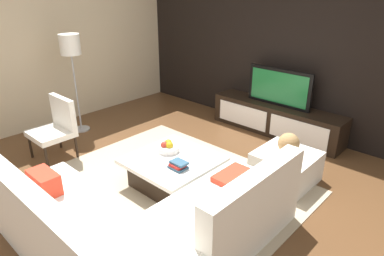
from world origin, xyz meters
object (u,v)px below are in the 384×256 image
accent_chair_near (56,125)px  book_stack (178,165)px  coffee_table (173,171)px  television (279,87)px  decorative_ball (289,143)px  floor_lamp (71,51)px  fruit_bowl (168,147)px  media_console (276,119)px  sectional_couch (140,226)px  ottoman (286,167)px

accent_chair_near → book_stack: accent_chair_near is taller
coffee_table → television: bearing=87.5°
television → decorative_ball: television is taller
floor_lamp → coffee_table: bearing=-3.4°
coffee_table → fruit_bowl: 0.31m
coffee_table → decorative_ball: 1.47m
television → book_stack: 2.45m
media_console → sectional_couch: bearing=-81.5°
sectional_couch → ottoman: sectional_couch is taller
television → book_stack: bearing=-87.2°
coffee_table → floor_lamp: size_ratio=0.62×
television → accent_chair_near: size_ratio=1.26×
sectional_couch → coffee_table: sectional_couch is taller
accent_chair_near → media_console: bearing=47.1°
sectional_couch → accent_chair_near: bearing=169.7°
television → decorative_ball: bearing=-55.1°
decorative_ball → book_stack: (-0.75, -1.17, -0.11)m
sectional_couch → book_stack: 0.96m
sectional_couch → media_console: bearing=98.5°
media_console → decorative_ball: size_ratio=8.50×
floor_lamp → book_stack: floor_lamp is taller
television → accent_chair_near: bearing=-123.5°
coffee_table → accent_chair_near: (-1.79, -0.56, 0.29)m
floor_lamp → fruit_bowl: floor_lamp is taller
television → coffee_table: (-0.10, -2.30, -0.60)m
sectional_couch → floor_lamp: size_ratio=1.40×
media_console → accent_chair_near: (-1.89, -2.86, 0.24)m
fruit_bowl → accent_chair_near: bearing=-157.6°
coffee_table → ottoman: 1.43m
coffee_table → decorative_ball: decorative_ball is taller
sectional_couch → book_stack: (-0.37, 0.87, 0.14)m
media_console → ottoman: size_ratio=3.20×
television → book_stack: size_ratio=5.35×
media_console → floor_lamp: size_ratio=1.39×
sectional_couch → coffee_table: 1.16m
media_console → coffee_table: bearing=-92.5°
coffee_table → ottoman: (0.97, 1.05, -0.00)m
coffee_table → floor_lamp: 2.69m
ottoman → decorative_ball: 0.33m
coffee_table → book_stack: book_stack is taller
sectional_couch → television: bearing=98.5°
floor_lamp → ottoman: bearing=15.0°
television → accent_chair_near: (-1.89, -2.86, -0.31)m
book_stack → television: bearing=92.8°
media_console → fruit_bowl: size_ratio=8.00×
accent_chair_near → book_stack: (2.01, 0.44, -0.07)m
book_stack → media_console: bearing=92.8°
coffee_table → floor_lamp: bearing=176.6°
media_console → accent_chair_near: bearing=-123.5°
television → accent_chair_near: television is taller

